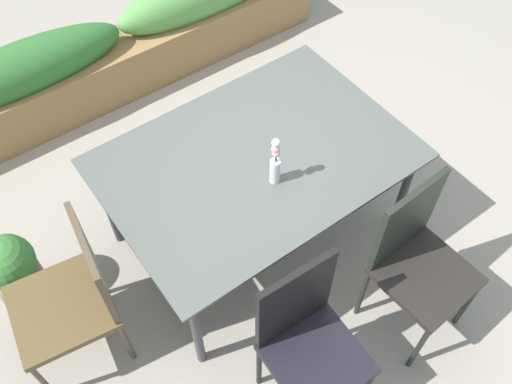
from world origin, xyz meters
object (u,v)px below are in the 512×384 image
dining_table (256,163)px  flower_vase (275,163)px  chair_near_right (417,257)px  chair_near_left (307,337)px  potted_plant (13,271)px  planter_box (125,47)px  chair_end_left (74,293)px

dining_table → flower_vase: bearing=-95.1°
chair_near_right → flower_vase: flower_vase is taller
chair_near_left → potted_plant: bearing=-51.1°
planter_box → potted_plant: 1.88m
dining_table → chair_near_right: (0.36, -0.88, -0.13)m
chair_end_left → planter_box: (1.17, 1.73, -0.17)m
chair_near_right → potted_plant: bearing=-41.2°
flower_vase → chair_end_left: bearing=171.2°
chair_end_left → dining_table: bearing=-81.2°
dining_table → chair_end_left: (-1.12, -0.01, -0.20)m
dining_table → planter_box: 1.76m
chair_near_right → chair_end_left: chair_near_right is taller
chair_near_right → dining_table: bearing=-70.9°
planter_box → potted_plant: planter_box is taller
chair_end_left → potted_plant: (-0.21, 0.46, -0.23)m
planter_box → flower_vase: bearing=-92.1°
dining_table → chair_near_right: chair_near_right is taller
planter_box → potted_plant: size_ratio=6.09×
chair_near_right → planter_box: (-0.30, 2.60, -0.24)m
chair_end_left → planter_box: 2.09m
chair_near_left → chair_end_left: chair_near_left is taller
chair_near_left → flower_vase: 0.84m
flower_vase → potted_plant: bearing=154.4°
dining_table → chair_near_right: bearing=-68.0°
dining_table → chair_near_left: size_ratio=1.58×
chair_end_left → planter_box: chair_end_left is taller
chair_near_right → planter_box: bearing=-86.3°
chair_near_right → potted_plant: size_ratio=1.88×
chair_near_left → planter_box: chair_near_left is taller
chair_near_left → flower_vase: size_ratio=3.26×
chair_near_right → flower_vase: bearing=-64.9°
planter_box → potted_plant: bearing=-137.5°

